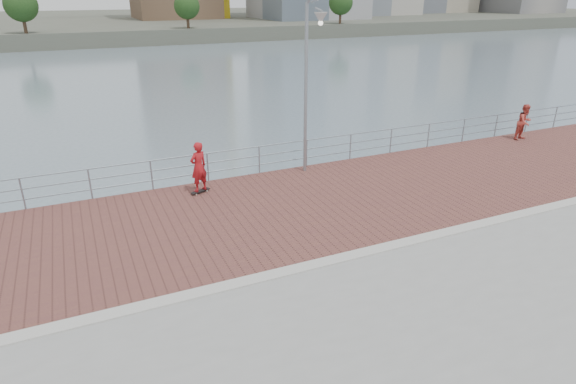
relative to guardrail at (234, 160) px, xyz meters
name	(u,v)px	position (x,y,z in m)	size (l,w,h in m)	color
water	(317,326)	(0.00, -7.00, -2.69)	(400.00, 400.00, 0.00)	slate
brick_lane	(268,211)	(0.00, -3.40, -0.68)	(40.00, 6.80, 0.02)	brown
curb	(319,264)	(0.00, -7.00, -0.66)	(40.00, 0.40, 0.06)	#B7B5AD
far_shore	(83,23)	(0.00, 115.50, -1.44)	(320.00, 95.00, 2.50)	#4C5142
guardrail	(234,160)	(0.00, 0.00, 0.00)	(39.06, 0.06, 1.13)	#8C9EA8
street_lamp	(312,57)	(2.76, -0.96, 3.78)	(0.46, 1.33, 6.29)	gray
skateboard	(200,191)	(-1.60, -1.02, -0.61)	(0.74, 0.44, 0.08)	black
skateboarder	(199,167)	(-1.60, -1.02, 0.30)	(0.65, 0.43, 1.78)	#AF171D
bystander	(525,122)	(14.16, -0.89, 0.17)	(0.82, 0.64, 1.69)	#C34339
shoreline_trees	(50,7)	(-6.10, 70.00, 3.56)	(109.37, 4.83, 6.45)	#473323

